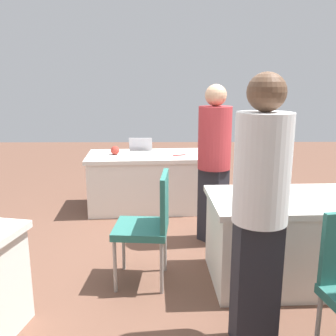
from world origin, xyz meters
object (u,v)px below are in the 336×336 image
at_px(person_attendee_browsing, 260,201).
at_px(scissors_red, 179,155).
at_px(table_foreground, 148,181).
at_px(table_back_left, 297,239).
at_px(chair_near_front, 149,221).
at_px(person_presenter, 214,157).
at_px(yarn_ball, 115,150).
at_px(laptop_silver, 140,151).

xyz_separation_m(person_attendee_browsing, scissors_red, (0.39, -2.63, -0.23)).
xyz_separation_m(table_foreground, table_back_left, (-1.37, 1.93, -0.00)).
distance_m(chair_near_front, person_attendee_browsing, 1.13).
height_order(person_presenter, scissors_red, person_presenter).
xyz_separation_m(table_back_left, yarn_ball, (1.79, -1.90, 0.43)).
xyz_separation_m(table_foreground, yarn_ball, (0.43, 0.02, 0.43)).
xyz_separation_m(laptop_silver, yarn_ball, (0.33, 0.05, 0.02)).
relative_size(person_presenter, scissors_red, 9.26).
bearing_deg(laptop_silver, table_back_left, 127.66).
distance_m(table_back_left, person_presenter, 1.16).
bearing_deg(yarn_ball, person_attendee_browsing, 114.74).
distance_m(person_attendee_browsing, scissors_red, 2.67).
xyz_separation_m(person_presenter, scissors_red, (0.32, -1.02, -0.18)).
height_order(table_back_left, scissors_red, scissors_red).
relative_size(chair_near_front, yarn_ball, 8.33).
distance_m(person_presenter, scissors_red, 1.09).
bearing_deg(chair_near_front, person_attendee_browsing, -132.81).
relative_size(table_foreground, scissors_red, 9.17).
bearing_deg(laptop_silver, chair_near_front, 96.55).
xyz_separation_m(laptop_silver, scissors_red, (-0.52, 0.12, -0.04)).
bearing_deg(table_back_left, chair_near_front, 1.09).
bearing_deg(chair_near_front, scissors_red, -5.46).
height_order(table_foreground, chair_near_front, chair_near_front).
bearing_deg(table_back_left, yarn_ball, -46.64).
distance_m(person_attendee_browsing, laptop_silver, 2.90).
relative_size(person_attendee_browsing, scissors_red, 9.69).
distance_m(table_foreground, laptop_silver, 0.42).
height_order(table_foreground, person_attendee_browsing, person_attendee_browsing).
xyz_separation_m(person_attendee_browsing, yarn_ball, (1.24, -2.69, -0.17)).
bearing_deg(laptop_silver, person_attendee_browsing, 109.16).
bearing_deg(person_attendee_browsing, table_back_left, 49.05).
bearing_deg(scissors_red, person_presenter, 81.76).
distance_m(chair_near_front, person_presenter, 1.12).
relative_size(table_back_left, chair_near_front, 1.61).
bearing_deg(scissors_red, yarn_ball, -30.13).
height_order(table_foreground, laptop_silver, laptop_silver).
relative_size(table_back_left, person_presenter, 0.93).
relative_size(person_presenter, laptop_silver, 5.16).
relative_size(person_attendee_browsing, yarn_ball, 15.13).
bearing_deg(yarn_ball, scissors_red, 175.47).
relative_size(person_presenter, yarn_ball, 14.48).
distance_m(table_foreground, chair_near_front, 1.96).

